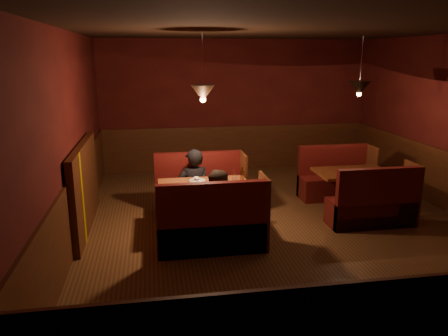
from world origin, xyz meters
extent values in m
cube|color=#493119|center=(0.00, 0.00, -0.01)|extent=(6.00, 7.00, 0.01)
cube|color=black|center=(0.00, 0.00, 2.90)|extent=(6.00, 7.00, 0.01)
cube|color=#360B0C|center=(0.00, 3.50, 1.45)|extent=(6.00, 0.01, 2.90)
cube|color=#360B0C|center=(0.00, -3.50, 1.45)|extent=(6.00, 0.01, 2.90)
cube|color=#360B0C|center=(-3.00, 0.00, 1.45)|extent=(0.01, 7.00, 2.90)
cube|color=#351C11|center=(0.00, 3.48, 0.50)|extent=(6.00, 0.04, 1.00)
cube|color=#351C11|center=(0.00, -3.48, 0.50)|extent=(6.00, 0.04, 1.00)
cube|color=#351C11|center=(-2.98, 0.00, 0.50)|extent=(0.04, 7.00, 1.00)
cube|color=#351C11|center=(-2.92, 0.40, 0.65)|extent=(0.10, 2.20, 1.30)
cube|color=#BA990C|center=(-2.87, -0.15, 0.65)|extent=(0.01, 0.12, 1.30)
cylinder|color=#333333|center=(-1.16, 0.04, 2.45)|extent=(0.01, 0.01, 0.80)
cone|color=black|center=(-1.16, 0.04, 2.05)|extent=(0.34, 0.34, 0.22)
sphere|color=#FFBF72|center=(-1.16, 0.04, 1.96)|extent=(0.08, 0.08, 0.08)
cylinder|color=#333333|center=(1.39, 0.48, 2.45)|extent=(0.01, 0.01, 0.80)
cone|color=black|center=(1.39, 0.48, 2.05)|extent=(0.34, 0.34, 0.22)
sphere|color=#FFBF72|center=(1.39, 0.48, 1.96)|extent=(0.08, 0.08, 0.08)
cube|color=brown|center=(-1.16, 0.04, 0.69)|extent=(1.34, 0.81, 0.05)
cylinder|color=#351C11|center=(-1.16, 0.04, 0.33)|extent=(0.13, 0.13, 0.67)
cylinder|color=#351C11|center=(-1.16, 0.04, 0.02)|extent=(0.54, 0.54, 0.04)
cylinder|color=silver|center=(-1.12, -0.10, 0.73)|extent=(0.27, 0.27, 0.02)
cube|color=black|center=(-1.07, -0.09, 0.75)|extent=(0.09, 0.08, 0.03)
ellipsoid|color=silver|center=(-1.21, -0.10, 0.76)|extent=(0.07, 0.07, 0.05)
cube|color=tan|center=(-1.04, -0.14, 0.75)|extent=(0.07, 0.05, 0.03)
cylinder|color=silver|center=(-1.10, -0.12, 0.74)|extent=(0.09, 0.10, 0.01)
cylinder|color=silver|center=(-1.25, 0.21, 0.72)|extent=(0.25, 0.25, 0.01)
ellipsoid|color=beige|center=(-1.26, 0.23, 0.76)|extent=(0.10, 0.10, 0.05)
cube|color=silver|center=(-1.31, 0.18, 0.73)|extent=(0.17, 0.11, 0.00)
cylinder|color=white|center=(-0.84, 0.03, 0.76)|extent=(0.05, 0.05, 0.08)
cylinder|color=white|center=(-0.67, 0.22, 0.79)|extent=(0.07, 0.07, 0.14)
cylinder|color=white|center=(-0.74, -0.17, 0.79)|extent=(0.07, 0.07, 0.14)
cylinder|color=#47230F|center=(-0.57, 0.09, 0.79)|extent=(0.06, 0.06, 0.15)
cylinder|color=#47230F|center=(-0.57, 0.09, 0.90)|extent=(0.02, 0.02, 0.07)
ellipsoid|color=white|center=(-0.83, -0.08, 0.74)|extent=(0.11, 0.10, 0.04)
cube|color=#350C11|center=(-1.16, 0.73, 0.22)|extent=(1.43, 0.53, 0.43)
cube|color=#350C11|center=(-1.16, 0.93, 0.50)|extent=(1.43, 0.11, 1.00)
cube|color=#351C11|center=(-0.43, 0.73, 0.50)|extent=(0.04, 0.53, 1.00)
cube|color=#350C11|center=(-1.16, -0.66, 0.22)|extent=(1.43, 0.53, 0.43)
cube|color=#350C11|center=(-1.16, -0.86, 0.50)|extent=(1.43, 0.11, 1.00)
cube|color=#351C11|center=(-0.43, -0.66, 0.50)|extent=(0.04, 0.53, 1.00)
cube|color=brown|center=(1.39, 0.48, 0.66)|extent=(1.21, 0.78, 0.05)
cylinder|color=#351C11|center=(1.39, 0.48, 0.32)|extent=(0.13, 0.13, 0.64)
cylinder|color=#351C11|center=(1.39, 0.48, 0.02)|extent=(0.51, 0.51, 0.04)
cube|color=#350C11|center=(1.39, 1.14, 0.21)|extent=(1.30, 0.50, 0.41)
cube|color=#350C11|center=(1.39, 1.33, 0.48)|extent=(1.30, 0.11, 0.96)
cube|color=#351C11|center=(2.06, 1.14, 0.48)|extent=(0.04, 0.50, 0.96)
cube|color=#350C11|center=(1.39, -0.19, 0.21)|extent=(1.30, 0.50, 0.41)
cube|color=#350C11|center=(1.39, -0.38, 0.48)|extent=(1.30, 0.11, 0.96)
cube|color=#351C11|center=(2.06, -0.19, 0.48)|extent=(0.04, 0.50, 0.96)
imported|color=black|center=(-1.26, 0.62, 0.74)|extent=(0.57, 0.41, 1.48)
imported|color=#2D231B|center=(-1.00, -0.55, 0.71)|extent=(0.75, 0.62, 1.42)
camera|label=1|loc=(-1.89, -6.10, 2.57)|focal=35.00mm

